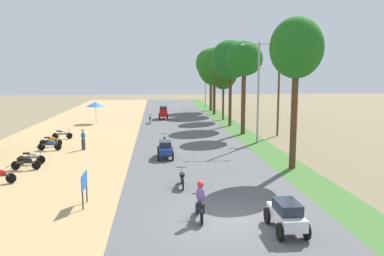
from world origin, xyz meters
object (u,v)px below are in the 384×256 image
Objects in this scene: vendor_umbrella at (96,104)px; median_tree_third at (231,60)px; street_signboard at (84,183)px; median_tree_fourth at (224,71)px; streetlamp_far at (205,80)px; pedestrian_on_shoulder at (83,138)px; motorbike_ahead_second at (182,177)px; parked_motorbike_fifth at (51,140)px; motorbike_ahead_fourth at (150,119)px; streetlamp_mid at (213,83)px; utility_pole_near at (279,88)px; parked_motorbike_second at (26,162)px; median_tree_nearest at (296,50)px; motorbike_ahead_third at (164,140)px; motorbike_foreground_rider at (200,201)px; car_van_red at (163,112)px; car_sedan_blue at (165,148)px; median_tree_sixth at (211,64)px; median_tree_fifth at (215,67)px; parked_motorbike_sixth at (63,134)px; streetlamp_near at (258,86)px; car_sedan_white at (286,214)px; median_tree_second at (244,60)px; parked_motorbike_fourth at (50,144)px; parked_motorbike_third at (32,157)px.

median_tree_third reaches higher than vendor_umbrella.
median_tree_fourth is at bearing 69.34° from street_signboard.
pedestrian_on_shoulder is at bearing -111.35° from streetlamp_far.
motorbike_ahead_second is at bearing -104.03° from median_tree_fourth.
vendor_umbrella is (1.48, 14.26, 1.75)m from parked_motorbike_fifth.
motorbike_ahead_second is at bearing -85.51° from motorbike_ahead_fourth.
street_signboard is 41.93m from streetlamp_mid.
utility_pole_near is (14.83, 18.62, 3.42)m from street_signboard.
parked_motorbike_second is at bearing 154.34° from motorbike_ahead_second.
parked_motorbike_fifth is 0.21× the size of utility_pole_near.
median_tree_nearest reaches higher than motorbike_ahead_third.
parked_motorbike_fifth is 19.79m from motorbike_foreground_rider.
motorbike_foreground_rider is (0.80, -34.47, -0.17)m from car_van_red.
car_sedan_blue is at bearing -68.57° from vendor_umbrella.
median_tree_fifth is at bearing -92.81° from median_tree_sixth.
streetlamp_near is (16.94, -3.65, 4.32)m from parked_motorbike_sixth.
parked_motorbike_second is 0.21× the size of streetlamp_near.
car_van_red reaches higher than motorbike_ahead_third.
parked_motorbike_sixth is 0.21× the size of streetlamp_near.
median_tree_fifth is 5.21× the size of motorbike_ahead_second.
car_sedan_white is (-3.41, -29.05, -6.62)m from median_tree_third.
parked_motorbike_fifth is 14.45m from vendor_umbrella.
parked_motorbike_second is 0.20× the size of median_tree_second.
car_sedan_white is 32.27m from motorbike_ahead_fourth.
street_signboard is at bearing -120.85° from median_tree_second.
street_signboard is at bearing -114.39° from median_tree_third.
parked_motorbike_fourth is 21.15m from car_sedan_white.
parked_motorbike_third is at bearing -148.34° from motorbike_ahead_third.
median_tree_second is at bearing 90.35° from median_tree_nearest.
median_tree_fourth is 23.58m from car_sedan_blue.
vendor_umbrella is 19.25m from streetlamp_mid.
median_tree_third is (-0.25, 19.49, -0.03)m from median_tree_nearest.
motorbike_foreground_rider is at bearing 154.65° from car_sedan_white.
parked_motorbike_sixth is at bearing -127.92° from motorbike_ahead_fourth.
streetlamp_far reaches higher than streetlamp_mid.
median_tree_second reaches higher than car_sedan_white.
parked_motorbike_sixth is 1.00× the size of motorbike_foreground_rider.
car_sedan_blue reaches higher than parked_motorbike_sixth.
utility_pole_near is at bearing -75.92° from median_tree_fourth.
parked_motorbike_sixth is at bearing -97.28° from vendor_umbrella.
median_tree_fourth is (-0.04, 25.17, -1.24)m from median_tree_nearest.
median_tree_nearest is at bearing 25.31° from motorbike_ahead_second.
parked_motorbike_fourth is (-0.00, 4.50, 0.00)m from parked_motorbike_third.
motorbike_ahead_third is at bearing 103.36° from car_sedan_white.
vendor_umbrella is 28.29m from median_tree_nearest.
median_tree_fourth is 6.23m from median_tree_fifth.
median_tree_third is 29.99m from car_sedan_white.
vendor_umbrella is 27.82m from motorbike_ahead_second.
parked_motorbike_third is at bearing 132.78° from motorbike_foreground_rider.
median_tree_sixth is 14.40m from car_van_red.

